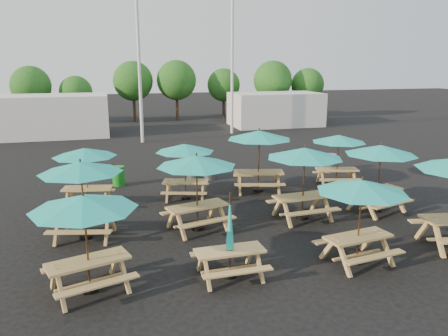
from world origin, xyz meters
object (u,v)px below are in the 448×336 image
object	(u,v)px
picnic_unit_6	(362,190)
picnic_unit_10	(381,153)
waste_bin_3	(331,162)
waste_bin_0	(119,176)
picnic_unit_5	(185,150)
waste_bin_2	(210,170)
picnic_unit_4	(197,164)
picnic_unit_8	(259,138)
picnic_unit_0	(84,207)
picnic_unit_1	(81,171)
picnic_unit_2	(85,155)
waste_bin_1	(192,170)
picnic_unit_3	(230,243)
picnic_unit_11	(339,141)
picnic_unit_7	(305,156)

from	to	relation	value
picnic_unit_6	picnic_unit_10	xyz separation A→B (m)	(2.79, 3.32, 0.11)
waste_bin_3	waste_bin_0	bearing A→B (deg)	179.88
picnic_unit_5	waste_bin_2	size ratio (longest dim) A/B	3.33
picnic_unit_4	picnic_unit_8	xyz separation A→B (m)	(3.13, 3.33, 0.11)
picnic_unit_0	picnic_unit_10	world-z (taller)	picnic_unit_10
picnic_unit_0	picnic_unit_1	distance (m)	3.18
picnic_unit_10	waste_bin_0	distance (m)	10.19
waste_bin_0	waste_bin_3	distance (m)	9.66
picnic_unit_2	picnic_unit_4	size ratio (longest dim) A/B	0.87
waste_bin_1	picnic_unit_5	bearing A→B (deg)	-105.84
picnic_unit_10	waste_bin_0	world-z (taller)	picnic_unit_10
waste_bin_0	picnic_unit_2	bearing A→B (deg)	-113.76
picnic_unit_8	waste_bin_1	distance (m)	3.77
picnic_unit_4	picnic_unit_10	bearing A→B (deg)	-15.07
picnic_unit_3	picnic_unit_10	xyz separation A→B (m)	(6.10, 3.20, 1.18)
picnic_unit_5	waste_bin_2	bearing A→B (deg)	75.91
picnic_unit_11	waste_bin_0	world-z (taller)	picnic_unit_11
picnic_unit_2	picnic_unit_10	distance (m)	9.96
picnic_unit_7	picnic_unit_0	bearing A→B (deg)	-159.38
picnic_unit_2	waste_bin_2	bearing A→B (deg)	37.84
picnic_unit_3	waste_bin_3	world-z (taller)	picnic_unit_3
picnic_unit_4	picnic_unit_11	size ratio (longest dim) A/B	1.11
picnic_unit_11	waste_bin_1	bearing A→B (deg)	168.11
picnic_unit_2	picnic_unit_6	world-z (taller)	picnic_unit_6
picnic_unit_0	picnic_unit_7	size ratio (longest dim) A/B	1.11
picnic_unit_1	picnic_unit_5	distance (m)	4.53
picnic_unit_2	picnic_unit_8	bearing A→B (deg)	13.05
picnic_unit_6	waste_bin_0	size ratio (longest dim) A/B	3.18
picnic_unit_0	picnic_unit_5	world-z (taller)	picnic_unit_0
picnic_unit_7	waste_bin_1	xyz separation A→B (m)	(-2.46, 5.89, -1.68)
picnic_unit_0	waste_bin_3	bearing A→B (deg)	21.39
picnic_unit_3	waste_bin_1	xyz separation A→B (m)	(0.88, 9.06, -0.45)
picnic_unit_2	waste_bin_1	xyz separation A→B (m)	(4.27, 2.83, -1.47)
waste_bin_0	waste_bin_2	distance (m)	3.83
waste_bin_0	waste_bin_1	size ratio (longest dim) A/B	1.00
picnic_unit_0	picnic_unit_4	bearing A→B (deg)	26.67
picnic_unit_2	waste_bin_1	size ratio (longest dim) A/B	3.17
picnic_unit_5	waste_bin_3	size ratio (longest dim) A/B	3.33
waste_bin_2	picnic_unit_10	bearing A→B (deg)	-50.88
picnic_unit_6	picnic_unit_10	world-z (taller)	picnic_unit_10
picnic_unit_3	picnic_unit_11	xyz separation A→B (m)	(6.39, 6.45, 1.02)
picnic_unit_6	waste_bin_3	xyz separation A→B (m)	(4.10, 8.89, -1.52)
picnic_unit_5	picnic_unit_11	xyz separation A→B (m)	(6.31, 0.20, 0.02)
waste_bin_0	waste_bin_1	world-z (taller)	same
picnic_unit_3	picnic_unit_6	bearing A→B (deg)	-3.79
picnic_unit_11	waste_bin_2	world-z (taller)	picnic_unit_11
picnic_unit_0	picnic_unit_8	size ratio (longest dim) A/B	0.95
picnic_unit_8	waste_bin_1	xyz separation A→B (m)	(-2.12, 2.59, -1.74)
picnic_unit_3	picnic_unit_7	world-z (taller)	picnic_unit_7
picnic_unit_11	picnic_unit_0	bearing A→B (deg)	-133.20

